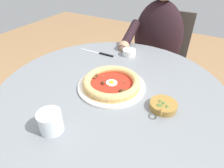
% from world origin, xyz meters
% --- Properties ---
extents(dining_table, '(1.01, 1.01, 0.71)m').
position_xyz_m(dining_table, '(0.00, 0.00, 0.56)').
color(dining_table, gray).
rests_on(dining_table, ground).
extents(pizza_on_plate, '(0.30, 0.30, 0.04)m').
position_xyz_m(pizza_on_plate, '(-0.00, -0.00, 0.73)').
color(pizza_on_plate, white).
rests_on(pizza_on_plate, dining_table).
extents(water_glass, '(0.08, 0.08, 0.08)m').
position_xyz_m(water_glass, '(0.31, -0.05, 0.75)').
color(water_glass, silver).
rests_on(water_glass, dining_table).
extents(steak_knife, '(0.01, 0.23, 0.01)m').
position_xyz_m(steak_knife, '(-0.25, -0.21, 0.72)').
color(steak_knife, silver).
rests_on(steak_knife, dining_table).
extents(ramekin_capers, '(0.08, 0.08, 0.03)m').
position_xyz_m(ramekin_capers, '(-0.32, -0.07, 0.73)').
color(ramekin_capers, white).
rests_on(ramekin_capers, dining_table).
extents(olive_pan, '(0.13, 0.10, 0.05)m').
position_xyz_m(olive_pan, '(0.03, 0.24, 0.73)').
color(olive_pan, olive).
rests_on(olive_pan, dining_table).
extents(diner_person, '(0.49, 0.35, 1.14)m').
position_xyz_m(diner_person, '(-0.68, -0.01, 0.50)').
color(diner_person, '#282833').
rests_on(diner_person, ground).
extents(cafe_chair_diner, '(0.45, 0.45, 0.84)m').
position_xyz_m(cafe_chair_diner, '(-0.83, -0.02, 0.51)').
color(cafe_chair_diner, '#504A45').
rests_on(cafe_chair_diner, ground).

